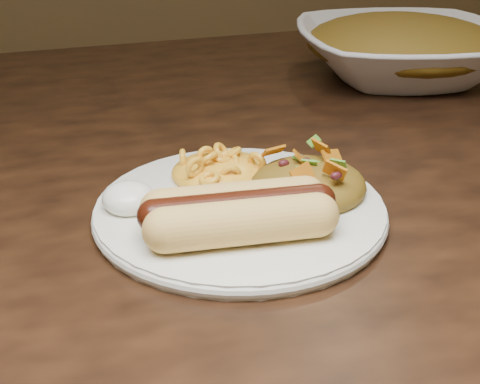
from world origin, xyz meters
name	(u,v)px	position (x,y,z in m)	size (l,w,h in m)	color
table	(79,266)	(0.00, 0.00, 0.66)	(1.60, 0.90, 0.75)	#341C0E
plate	(240,210)	(0.12, -0.12, 0.76)	(0.22, 0.22, 0.01)	silver
hotdog	(238,212)	(0.10, -0.16, 0.78)	(0.12, 0.07, 0.03)	#FFBA69
mac_and_cheese	(220,159)	(0.12, -0.07, 0.78)	(0.08, 0.07, 0.03)	yellow
sour_cream	(128,193)	(0.04, -0.10, 0.77)	(0.04, 0.04, 0.02)	white
taco_salad	(309,175)	(0.18, -0.12, 0.78)	(0.09, 0.09, 0.04)	#A0390B
serving_bowl	(403,53)	(0.42, 0.17, 0.78)	(0.26, 0.26, 0.06)	silver
bowl_filling	(404,38)	(0.42, 0.17, 0.80)	(0.24, 0.24, 0.06)	#A0390B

